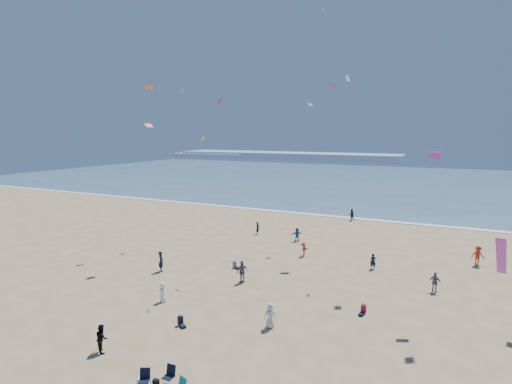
% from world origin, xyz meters
% --- Properties ---
extents(ocean, '(220.00, 100.00, 0.06)m').
position_xyz_m(ocean, '(0.00, 95.00, 0.03)').
color(ocean, '#476B84').
rests_on(ocean, ground).
extents(surf_line, '(220.00, 1.20, 0.08)m').
position_xyz_m(surf_line, '(0.00, 45.00, 0.04)').
color(surf_line, white).
rests_on(surf_line, ground).
extents(headland_far, '(110.00, 20.00, 3.20)m').
position_xyz_m(headland_far, '(-60.00, 170.00, 1.60)').
color(headland_far, '#7A8EA8').
rests_on(headland_far, ground).
extents(headland_near, '(40.00, 14.00, 2.00)m').
position_xyz_m(headland_near, '(-100.00, 165.00, 1.00)').
color(headland_near, '#7A8EA8').
rests_on(headland_near, ground).
extents(standing_flyers, '(34.03, 49.32, 1.95)m').
position_xyz_m(standing_flyers, '(4.44, 17.52, 0.86)').
color(standing_flyers, '#355D94').
rests_on(standing_flyers, ground).
extents(seated_group, '(13.83, 20.12, 0.84)m').
position_xyz_m(seated_group, '(2.86, 7.04, 0.42)').
color(seated_group, silver).
rests_on(seated_group, ground).
extents(chair_cluster, '(2.78, 1.51, 1.00)m').
position_xyz_m(chair_cluster, '(0.76, -0.06, 0.50)').
color(chair_cluster, black).
rests_on(chair_cluster, ground).
extents(white_tote, '(0.35, 0.20, 0.40)m').
position_xyz_m(white_tote, '(-0.54, -0.30, 0.20)').
color(white_tote, silver).
rests_on(white_tote, ground).
extents(black_backpack, '(0.30, 0.22, 0.38)m').
position_xyz_m(black_backpack, '(0.17, 0.04, 0.19)').
color(black_backpack, black).
rests_on(black_backpack, ground).
extents(kites_aloft, '(38.95, 43.69, 29.57)m').
position_xyz_m(kites_aloft, '(9.52, 13.43, 14.77)').
color(kites_aloft, red).
rests_on(kites_aloft, ground).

